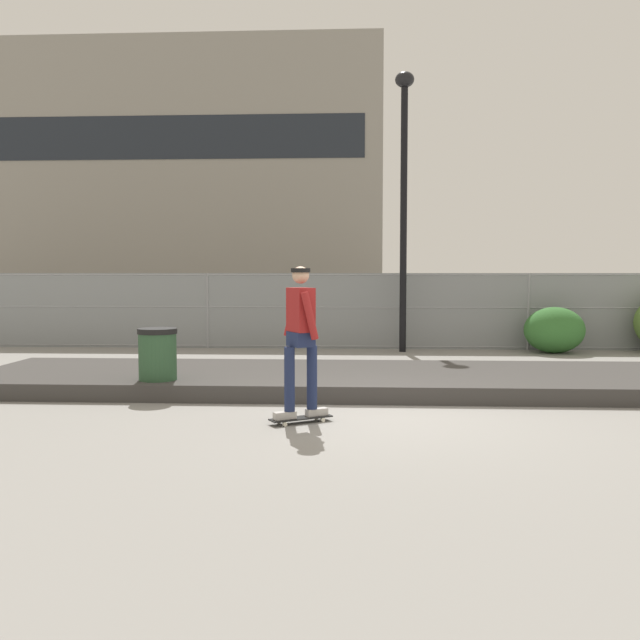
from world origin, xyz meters
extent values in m
plane|color=gray|center=(0.00, 0.00, 0.00)|extent=(120.00, 120.00, 0.00)
cube|color=#3D3A38|center=(0.00, 2.35, 0.13)|extent=(12.75, 3.08, 0.26)
cube|color=black|center=(-0.92, -0.38, 0.06)|extent=(0.79, 0.58, 0.02)
cylinder|color=silver|center=(-0.74, -0.17, 0.03)|extent=(0.06, 0.05, 0.05)
cylinder|color=silver|center=(-0.65, -0.32, 0.03)|extent=(0.06, 0.05, 0.05)
cylinder|color=silver|center=(-1.19, -0.43, 0.03)|extent=(0.06, 0.05, 0.05)
cylinder|color=silver|center=(-1.10, -0.59, 0.03)|extent=(0.06, 0.05, 0.05)
cube|color=#99999E|center=(-0.69, -0.24, 0.05)|extent=(0.11, 0.15, 0.01)
cube|color=#99999E|center=(-1.14, -0.51, 0.05)|extent=(0.11, 0.15, 0.01)
cube|color=#B2ADA8|center=(-0.73, -0.26, 0.12)|extent=(0.29, 0.23, 0.09)
cube|color=#B2ADA8|center=(-1.11, -0.49, 0.12)|extent=(0.29, 0.23, 0.09)
cylinder|color=#1E284C|center=(-0.79, -0.30, 0.56)|extent=(0.13, 0.13, 0.79)
cylinder|color=#1E284C|center=(-1.05, -0.46, 0.56)|extent=(0.13, 0.13, 0.79)
cube|color=#1E284C|center=(-0.92, -0.38, 1.04)|extent=(0.38, 0.41, 0.18)
cube|color=maroon|center=(-0.92, -0.38, 1.40)|extent=(0.38, 0.44, 0.54)
cylinder|color=maroon|center=(-1.04, -0.17, 1.34)|extent=(0.24, 0.20, 0.58)
cylinder|color=maroon|center=(-0.79, -0.59, 1.34)|extent=(0.24, 0.20, 0.58)
sphere|color=tan|center=(-0.92, -0.38, 1.83)|extent=(0.21, 0.21, 0.21)
cylinder|color=black|center=(-0.92, -0.38, 1.89)|extent=(0.24, 0.24, 0.05)
cylinder|color=gray|center=(-3.91, 8.07, 0.93)|extent=(0.06, 0.06, 1.85)
cylinder|color=gray|center=(3.91, 8.07, 0.93)|extent=(0.06, 0.06, 1.85)
cylinder|color=gray|center=(0.00, 8.07, 1.81)|extent=(23.46, 0.04, 0.04)
cylinder|color=gray|center=(0.00, 8.07, 1.02)|extent=(23.46, 0.04, 0.04)
cylinder|color=gray|center=(0.00, 8.07, 0.06)|extent=(23.46, 0.04, 0.04)
cube|color=gray|center=(0.00, 8.07, 0.93)|extent=(23.46, 0.01, 1.85)
cylinder|color=black|center=(0.85, 7.49, 3.05)|extent=(0.16, 0.16, 6.11)
ellipsoid|color=black|center=(0.85, 7.49, 6.29)|extent=(0.44, 0.44, 0.36)
cube|color=black|center=(-3.73, 10.23, 0.67)|extent=(4.50, 2.06, 0.70)
cube|color=#23282D|center=(-3.93, 10.24, 1.34)|extent=(2.29, 1.73, 0.64)
cylinder|color=black|center=(-2.32, 11.00, 0.32)|extent=(0.65, 0.28, 0.64)
cylinder|color=black|center=(-2.42, 9.30, 0.32)|extent=(0.65, 0.28, 0.64)
cylinder|color=black|center=(-5.04, 11.17, 0.32)|extent=(0.65, 0.28, 0.64)
cylinder|color=black|center=(-5.14, 9.46, 0.32)|extent=(0.65, 0.28, 0.64)
cube|color=silver|center=(3.03, 10.27, 0.67)|extent=(4.55, 2.20, 0.70)
cube|color=#23282D|center=(2.83, 10.29, 1.34)|extent=(2.34, 1.80, 0.64)
cylinder|color=black|center=(4.47, 11.00, 0.32)|extent=(0.66, 0.30, 0.64)
cylinder|color=black|center=(4.31, 9.29, 0.32)|extent=(0.66, 0.30, 0.64)
cylinder|color=black|center=(1.75, 11.25, 0.32)|extent=(0.66, 0.30, 0.64)
cylinder|color=black|center=(1.59, 9.55, 0.32)|extent=(0.66, 0.30, 0.64)
cube|color=gray|center=(-11.71, 38.19, 7.81)|extent=(25.92, 13.87, 15.61)
cube|color=#1E232B|center=(-11.71, 31.23, 9.68)|extent=(23.85, 0.04, 2.50)
ellipsoid|color=#336B2D|center=(4.34, 7.40, 0.54)|extent=(1.38, 1.13, 1.07)
cylinder|color=#2D5133|center=(-3.20, 1.32, 0.47)|extent=(0.56, 0.56, 0.95)
cylinder|color=black|center=(-3.20, 1.32, 0.99)|extent=(0.59, 0.59, 0.08)
camera|label=1|loc=(-0.24, -8.81, 1.85)|focal=38.86mm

